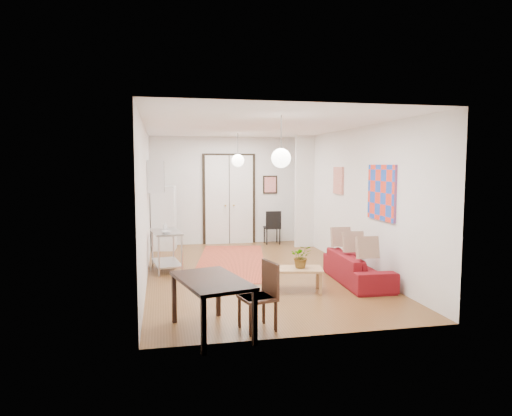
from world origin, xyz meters
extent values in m
plane|color=brown|center=(0.00, 0.00, 0.00)|extent=(7.00, 7.00, 0.00)
cube|color=white|center=(0.00, 0.00, 2.90)|extent=(4.20, 7.00, 0.02)
cube|color=silver|center=(0.00, 3.50, 1.45)|extent=(4.20, 0.02, 2.90)
cube|color=silver|center=(0.00, -3.50, 1.45)|extent=(4.20, 0.02, 2.90)
cube|color=silver|center=(-2.10, 0.00, 1.45)|extent=(0.02, 7.00, 2.90)
cube|color=silver|center=(2.10, 0.00, 1.45)|extent=(0.02, 7.00, 2.90)
cube|color=silver|center=(0.00, 3.46, 1.20)|extent=(1.44, 0.06, 2.50)
cube|color=silver|center=(1.85, 2.55, 1.45)|extent=(0.50, 0.10, 2.90)
cube|color=silver|center=(-1.92, 1.50, 1.90)|extent=(0.35, 1.00, 0.70)
cube|color=red|center=(2.08, -1.25, 1.65)|extent=(0.05, 1.00, 1.00)
cube|color=beige|center=(2.08, 0.80, 1.80)|extent=(0.05, 0.50, 0.60)
cube|color=red|center=(1.15, 3.47, 1.60)|extent=(0.40, 0.03, 0.50)
cube|color=#9C7241|center=(-2.07, 2.00, 1.95)|extent=(0.03, 0.44, 0.54)
sphere|color=white|center=(0.00, 2.00, 2.25)|extent=(0.30, 0.30, 0.30)
cylinder|color=black|center=(0.00, 2.00, 2.65)|extent=(0.01, 0.01, 0.50)
sphere|color=white|center=(0.00, -2.00, 2.25)|extent=(0.30, 0.30, 0.30)
cylinder|color=black|center=(0.00, -2.00, 2.65)|extent=(0.01, 0.01, 0.50)
cube|color=#C54C31|center=(-0.31, 1.09, 0.00)|extent=(2.13, 4.09, 0.01)
imported|color=maroon|center=(1.68, -1.18, 0.27)|extent=(1.89, 0.82, 0.54)
cube|color=#AD8051|center=(0.40, -1.49, 0.38)|extent=(0.98, 0.67, 0.04)
cube|color=#AD8051|center=(0.00, -1.69, 0.18)|extent=(0.06, 0.06, 0.36)
cube|color=#AD8051|center=(0.80, -1.69, 0.18)|extent=(0.06, 0.06, 0.36)
cube|color=#AD8051|center=(0.00, -1.29, 0.18)|extent=(0.06, 0.06, 0.36)
cube|color=#AD8051|center=(0.80, -1.29, 0.18)|extent=(0.06, 0.06, 0.36)
imported|color=#347032|center=(0.50, -1.49, 0.60)|extent=(0.41, 0.37, 0.39)
cube|color=#B0B3B5|center=(-1.73, 0.53, 0.79)|extent=(0.67, 1.12, 0.04)
cube|color=#B0B3B5|center=(-1.73, 0.53, 0.16)|extent=(0.62, 1.07, 0.03)
cylinder|color=#B0B3B5|center=(-1.95, 0.04, 0.40)|extent=(0.04, 0.04, 0.79)
cylinder|color=#B0B3B5|center=(-1.50, 0.04, 0.40)|extent=(0.04, 0.04, 0.79)
cylinder|color=#B0B3B5|center=(-1.95, 1.02, 0.40)|extent=(0.04, 0.04, 0.79)
cylinder|color=#B0B3B5|center=(-1.50, 1.02, 0.40)|extent=(0.04, 0.04, 0.79)
imported|color=silver|center=(-1.73, 0.23, 0.83)|extent=(0.24, 0.24, 0.05)
imported|color=teal|center=(-1.75, 0.78, 0.89)|extent=(0.10, 0.10, 0.17)
cube|color=silver|center=(-1.75, 2.90, 0.81)|extent=(0.64, 0.64, 1.61)
cube|color=black|center=(-1.21, -3.15, 0.69)|extent=(1.03, 1.42, 0.05)
cube|color=black|center=(-1.53, -3.75, 0.33)|extent=(0.07, 0.07, 0.66)
cube|color=black|center=(-0.89, -3.75, 0.33)|extent=(0.07, 0.07, 0.66)
cube|color=black|center=(-1.53, -2.55, 0.33)|extent=(0.07, 0.07, 0.66)
cube|color=black|center=(-0.89, -2.55, 0.33)|extent=(0.07, 0.07, 0.66)
cube|color=#331B10|center=(-0.61, -3.09, 0.42)|extent=(0.51, 0.49, 0.04)
cube|color=#331B10|center=(-0.61, -2.90, 0.66)|extent=(0.14, 0.40, 0.44)
cylinder|color=#331B10|center=(-0.78, -3.27, 0.21)|extent=(0.03, 0.03, 0.42)
cylinder|color=#331B10|center=(-0.44, -3.27, 0.21)|extent=(0.03, 0.03, 0.42)
cylinder|color=#331B10|center=(-0.78, -2.91, 0.21)|extent=(0.03, 0.03, 0.42)
cylinder|color=#331B10|center=(-0.44, -2.91, 0.21)|extent=(0.03, 0.03, 0.42)
cube|color=#331B10|center=(-0.61, -3.15, 0.42)|extent=(0.51, 0.49, 0.04)
cube|color=#331B10|center=(-0.61, -2.96, 0.66)|extent=(0.14, 0.40, 0.44)
cylinder|color=#331B10|center=(-0.78, -3.33, 0.21)|extent=(0.03, 0.03, 0.42)
cylinder|color=#331B10|center=(-0.44, -3.33, 0.21)|extent=(0.03, 0.03, 0.42)
cylinder|color=#331B10|center=(-0.78, -2.97, 0.21)|extent=(0.03, 0.03, 0.42)
cylinder|color=#331B10|center=(-0.44, -2.97, 0.21)|extent=(0.03, 0.03, 0.42)
cube|color=black|center=(1.13, 3.15, 0.45)|extent=(0.43, 0.43, 0.04)
cube|color=black|center=(1.13, 3.34, 0.69)|extent=(0.42, 0.05, 0.45)
cylinder|color=black|center=(0.95, 2.97, 0.22)|extent=(0.03, 0.03, 0.45)
cylinder|color=black|center=(1.31, 2.97, 0.22)|extent=(0.03, 0.03, 0.45)
cylinder|color=black|center=(0.95, 3.33, 0.22)|extent=(0.03, 0.03, 0.45)
cylinder|color=black|center=(1.31, 3.33, 0.22)|extent=(0.03, 0.03, 0.45)
camera|label=1|loc=(-1.81, -8.80, 2.15)|focal=32.00mm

